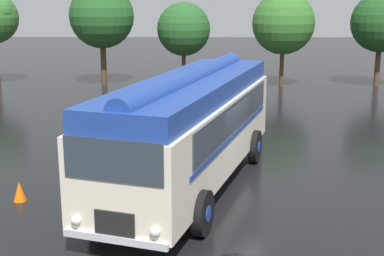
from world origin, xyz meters
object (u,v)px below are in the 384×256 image
object	(u,v)px
vintage_bus	(191,124)
car_near_left	(190,88)
car_mid_left	(238,88)
traffic_cone	(20,191)

from	to	relation	value
vintage_bus	car_near_left	distance (m)	12.50
car_near_left	car_mid_left	xyz separation A→B (m)	(2.54, 0.15, 0.00)
vintage_bus	traffic_cone	distance (m)	5.11
vintage_bus	car_mid_left	world-z (taller)	vintage_bus
vintage_bus	car_mid_left	size ratio (longest dim) A/B	2.40
car_near_left	traffic_cone	xyz separation A→B (m)	(-4.37, -13.70, -0.57)
car_near_left	traffic_cone	size ratio (longest dim) A/B	7.80
car_near_left	vintage_bus	bearing A→B (deg)	-88.59
vintage_bus	car_near_left	world-z (taller)	vintage_bus
car_near_left	car_mid_left	world-z (taller)	same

